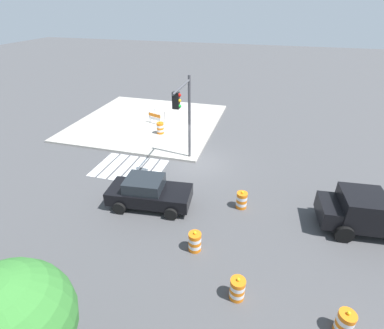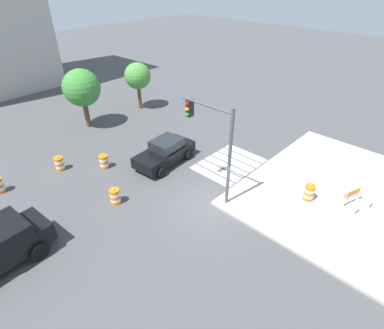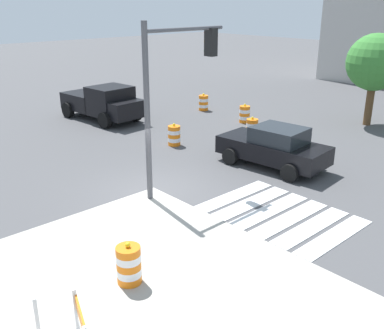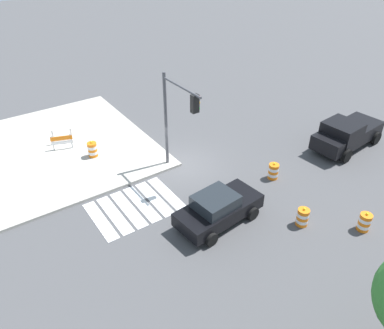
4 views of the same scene
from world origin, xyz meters
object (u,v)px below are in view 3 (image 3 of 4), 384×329
object	(u,v)px
pickup_truck	(104,103)
traffic_barrel_median_near	(203,103)
traffic_barrel_crosswalk_end	(245,114)
traffic_barrel_on_sidewalk	(129,265)
traffic_barrel_median_far	(174,136)
sports_car	(274,147)
construction_barricade	(73,329)
traffic_light_pole	(175,78)
street_tree_streetside_mid	(375,63)
traffic_barrel_near_corner	(252,128)

from	to	relation	value
pickup_truck	traffic_barrel_median_near	world-z (taller)	pickup_truck
traffic_barrel_crosswalk_end	traffic_barrel_on_sidewalk	bearing A→B (deg)	-58.55
traffic_barrel_median_near	traffic_barrel_median_far	bearing A→B (deg)	-54.71
sports_car	traffic_barrel_median_near	bearing A→B (deg)	152.28
traffic_barrel_on_sidewalk	construction_barricade	distance (m)	2.32
traffic_light_pole	construction_barricade	bearing A→B (deg)	-54.11
pickup_truck	construction_barricade	bearing A→B (deg)	-33.69
traffic_barrel_median_near	traffic_barrel_on_sidewalk	size ratio (longest dim) A/B	1.00
sports_car	traffic_barrel_median_near	world-z (taller)	sports_car
sports_car	street_tree_streetside_mid	world-z (taller)	street_tree_streetside_mid
traffic_light_pole	traffic_barrel_median_far	bearing A→B (deg)	140.45
traffic_barrel_near_corner	street_tree_streetside_mid	xyz separation A→B (m)	(2.59, 6.31, 2.77)
traffic_barrel_median_near	street_tree_streetside_mid	size ratio (longest dim) A/B	0.22
sports_car	construction_barricade	size ratio (longest dim) A/B	3.13
traffic_light_pole	street_tree_streetside_mid	xyz separation A→B (m)	(0.07, 13.24, -0.68)
traffic_barrel_on_sidewalk	street_tree_streetside_mid	xyz separation A→B (m)	(-3.30, 17.51, 2.62)
traffic_barrel_crosswalk_end	traffic_barrel_median_far	size ratio (longest dim) A/B	1.00
sports_car	traffic_barrel_near_corner	world-z (taller)	sports_car
sports_car	traffic_barrel_on_sidewalk	xyz separation A→B (m)	(2.72, -8.77, -0.21)
traffic_barrel_crosswalk_end	traffic_light_pole	size ratio (longest dim) A/B	0.19
sports_car	traffic_light_pole	distance (m)	5.49
traffic_barrel_near_corner	traffic_barrel_median_near	size ratio (longest dim) A/B	1.00
sports_car	traffic_barrel_median_far	size ratio (longest dim) A/B	4.37
construction_barricade	traffic_barrel_median_far	bearing A→B (deg)	131.81
traffic_barrel_median_near	traffic_light_pole	world-z (taller)	traffic_light_pole
sports_car	traffic_barrel_median_far	xyz separation A→B (m)	(-4.74, -1.11, -0.36)
traffic_barrel_median_near	construction_barricade	xyz separation A→B (m)	(12.70, -15.39, 0.27)
street_tree_streetside_mid	sports_car	bearing A→B (deg)	-86.24
traffic_barrel_on_sidewalk	construction_barricade	size ratio (longest dim) A/B	0.72
traffic_barrel_near_corner	traffic_barrel_median_near	bearing A→B (deg)	158.75
pickup_truck	traffic_barrel_near_corner	world-z (taller)	pickup_truck
sports_car	pickup_truck	world-z (taller)	pickup_truck
construction_barricade	traffic_light_pole	bearing A→B (deg)	125.89
traffic_barrel_median_near	traffic_light_pole	distance (m)	12.71
pickup_truck	traffic_barrel_median_far	distance (m)	6.04
traffic_barrel_median_far	construction_barricade	world-z (taller)	construction_barricade
traffic_barrel_crosswalk_end	traffic_barrel_median_near	xyz separation A→B (m)	(-3.54, 0.33, 0.00)
construction_barricade	street_tree_streetside_mid	world-z (taller)	street_tree_streetside_mid
traffic_barrel_near_corner	traffic_barrel_median_near	distance (m)	6.05
street_tree_streetside_mid	traffic_barrel_on_sidewalk	bearing A→B (deg)	-79.33
traffic_barrel_near_corner	construction_barricade	xyz separation A→B (m)	(7.06, -13.20, 0.27)
sports_car	traffic_barrel_crosswalk_end	distance (m)	6.80
sports_car	traffic_barrel_crosswalk_end	bearing A→B (deg)	140.79
traffic_barrel_median_near	pickup_truck	bearing A→B (deg)	-109.22
street_tree_streetside_mid	traffic_barrel_crosswalk_end	bearing A→B (deg)	-136.47
pickup_truck	traffic_barrel_median_near	distance (m)	5.98
pickup_truck	traffic_barrel_crosswalk_end	xyz separation A→B (m)	(5.50, 5.29, -0.52)
traffic_barrel_near_corner	traffic_barrel_median_far	distance (m)	3.88
traffic_barrel_median_far	traffic_barrel_crosswalk_end	bearing A→B (deg)	95.47
traffic_barrel_median_near	traffic_barrel_crosswalk_end	bearing A→B (deg)	-5.36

